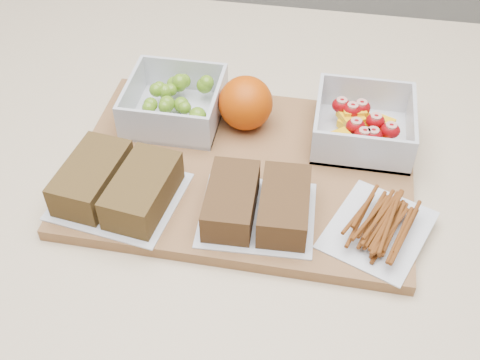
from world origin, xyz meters
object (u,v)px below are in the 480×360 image
(sandwich_bag_center, at_px, (258,204))
(pretzel_bag, at_px, (380,223))
(cutting_board, at_px, (243,170))
(grape_container, at_px, (177,102))
(orange, at_px, (246,103))
(sandwich_bag_left, at_px, (117,184))
(fruit_container, at_px, (363,126))

(sandwich_bag_center, xyz_separation_m, pretzel_bag, (0.14, 0.00, -0.01))
(sandwich_bag_center, bearing_deg, pretzel_bag, 0.38)
(cutting_board, height_order, grape_container, grape_container)
(orange, relative_size, sandwich_bag_center, 0.53)
(sandwich_bag_left, height_order, pretzel_bag, sandwich_bag_left)
(sandwich_bag_left, bearing_deg, sandwich_bag_center, -0.17)
(cutting_board, xyz_separation_m, pretzel_bag, (0.17, -0.08, 0.02))
(grape_container, bearing_deg, fruit_container, -1.12)
(grape_container, height_order, orange, orange)
(sandwich_bag_left, relative_size, pretzel_bag, 1.03)
(grape_container, xyz_separation_m, fruit_container, (0.25, -0.00, -0.00))
(pretzel_bag, bearing_deg, cutting_board, 154.58)
(cutting_board, bearing_deg, grape_container, 142.63)
(sandwich_bag_left, bearing_deg, cutting_board, 30.56)
(orange, xyz_separation_m, pretzel_bag, (0.18, -0.16, -0.02))
(cutting_board, distance_m, grape_container, 0.14)
(sandwich_bag_left, height_order, sandwich_bag_center, sandwich_bag_left)
(pretzel_bag, bearing_deg, fruit_container, 98.92)
(grape_container, relative_size, sandwich_bag_center, 0.91)
(orange, bearing_deg, grape_container, 178.18)
(sandwich_bag_center, bearing_deg, orange, 104.39)
(grape_container, distance_m, sandwich_bag_center, 0.21)
(orange, distance_m, sandwich_bag_center, 0.17)
(sandwich_bag_center, relative_size, pretzel_bag, 0.89)
(fruit_container, relative_size, sandwich_bag_center, 0.92)
(cutting_board, relative_size, pretzel_bag, 2.75)
(cutting_board, xyz_separation_m, sandwich_bag_left, (-0.14, -0.08, 0.03))
(fruit_container, distance_m, sandwich_bag_left, 0.32)
(sandwich_bag_left, relative_size, sandwich_bag_center, 1.16)
(sandwich_bag_center, bearing_deg, cutting_board, 110.53)
(cutting_board, height_order, pretzel_bag, pretzel_bag)
(cutting_board, bearing_deg, sandwich_bag_center, -68.91)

